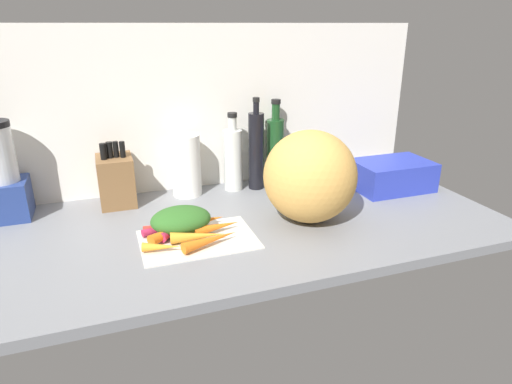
% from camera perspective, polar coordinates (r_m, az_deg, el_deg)
% --- Properties ---
extents(ground_plane, '(1.70, 0.80, 0.03)m').
position_cam_1_polar(ground_plane, '(1.44, -2.22, -4.33)').
color(ground_plane, slate).
extents(wall_back, '(1.70, 0.03, 0.60)m').
position_cam_1_polar(wall_back, '(1.70, -6.32, 10.65)').
color(wall_back, silver).
rests_on(wall_back, ground_plane).
extents(cutting_board, '(0.34, 0.23, 0.01)m').
position_cam_1_polar(cutting_board, '(1.32, -7.47, -5.99)').
color(cutting_board, beige).
rests_on(cutting_board, ground_plane).
extents(carrot_0, '(0.15, 0.06, 0.03)m').
position_cam_1_polar(carrot_0, '(1.34, -5.03, -4.48)').
color(carrot_0, orange).
rests_on(carrot_0, cutting_board).
extents(carrot_1, '(0.16, 0.06, 0.03)m').
position_cam_1_polar(carrot_1, '(1.29, -7.46, -5.64)').
color(carrot_1, orange).
rests_on(carrot_1, cutting_board).
extents(carrot_2, '(0.18, 0.08, 0.03)m').
position_cam_1_polar(carrot_2, '(1.27, -5.84, -6.14)').
color(carrot_2, orange).
rests_on(carrot_2, cutting_board).
extents(carrot_3, '(0.12, 0.05, 0.03)m').
position_cam_1_polar(carrot_3, '(1.39, -6.48, -3.63)').
color(carrot_3, orange).
rests_on(carrot_3, cutting_board).
extents(carrot_4, '(0.10, 0.04, 0.03)m').
position_cam_1_polar(carrot_4, '(1.38, -12.18, -4.37)').
color(carrot_4, red).
rests_on(carrot_4, cutting_board).
extents(carrot_5, '(0.16, 0.12, 0.03)m').
position_cam_1_polar(carrot_5, '(1.34, -10.57, -4.89)').
color(carrot_5, orange).
rests_on(carrot_5, cutting_board).
extents(carrot_6, '(0.11, 0.06, 0.03)m').
position_cam_1_polar(carrot_6, '(1.26, -12.09, -6.91)').
color(carrot_6, orange).
rests_on(carrot_6, cutting_board).
extents(carrot_7, '(0.12, 0.12, 0.03)m').
position_cam_1_polar(carrot_7, '(1.35, -10.38, -4.68)').
color(carrot_7, '#B2264C').
rests_on(carrot_7, cutting_board).
extents(carrot_8, '(0.15, 0.06, 0.02)m').
position_cam_1_polar(carrot_8, '(1.37, -11.44, -4.49)').
color(carrot_8, '#B2264C').
rests_on(carrot_8, cutting_board).
extents(carrot_greens_pile, '(0.18, 0.14, 0.08)m').
position_cam_1_polar(carrot_greens_pile, '(1.35, -9.64, -3.53)').
color(carrot_greens_pile, '#2D6023').
rests_on(carrot_greens_pile, cutting_board).
extents(winter_squash, '(0.30, 0.29, 0.29)m').
position_cam_1_polar(winter_squash, '(1.41, 6.95, 1.99)').
color(winter_squash, gold).
rests_on(winter_squash, ground_plane).
extents(knife_block, '(0.12, 0.15, 0.23)m').
position_cam_1_polar(knife_block, '(1.62, -17.53, 1.51)').
color(knife_block, brown).
rests_on(knife_block, ground_plane).
extents(blender_appliance, '(0.14, 0.14, 0.32)m').
position_cam_1_polar(blender_appliance, '(1.63, -29.92, 1.58)').
color(blender_appliance, navy).
rests_on(blender_appliance, ground_plane).
extents(paper_towel_roll, '(0.11, 0.11, 0.23)m').
position_cam_1_polar(paper_towel_roll, '(1.64, -8.98, 3.41)').
color(paper_towel_roll, white).
rests_on(paper_towel_roll, ground_plane).
extents(bottle_0, '(0.07, 0.07, 0.30)m').
position_cam_1_polar(bottle_0, '(1.67, -2.97, 4.37)').
color(bottle_0, silver).
rests_on(bottle_0, ground_plane).
extents(bottle_1, '(0.06, 0.06, 0.35)m').
position_cam_1_polar(bottle_1, '(1.68, 0.01, 5.39)').
color(bottle_1, black).
rests_on(bottle_1, ground_plane).
extents(bottle_2, '(0.07, 0.07, 0.33)m').
position_cam_1_polar(bottle_2, '(1.76, 2.49, 5.61)').
color(bottle_2, '#19421E').
rests_on(bottle_2, ground_plane).
extents(dish_rack, '(0.29, 0.19, 0.11)m').
position_cam_1_polar(dish_rack, '(1.77, 17.07, 2.08)').
color(dish_rack, '#2838AD').
rests_on(dish_rack, ground_plane).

